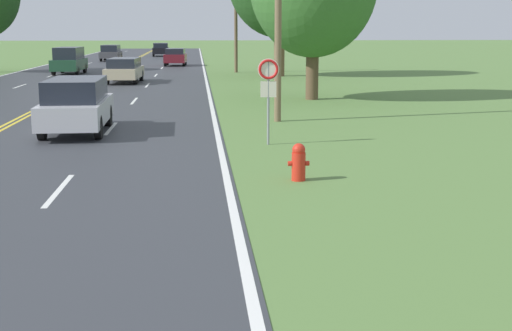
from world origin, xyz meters
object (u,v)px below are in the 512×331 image
at_px(traffic_sign, 268,80).
at_px(car_black_hatchback_horizon, 161,49).
at_px(car_dark_green_suv_mid_far, 69,60).
at_px(car_dark_grey_van_distant, 111,52).
at_px(car_maroon_hatchback_receding, 175,56).
at_px(fire_hydrant, 299,162).
at_px(car_champagne_suv_mid_near, 124,69).
at_px(car_silver_suv_approaching, 76,104).

height_order(traffic_sign, car_black_hatchback_horizon, traffic_sign).
bearing_deg(car_black_hatchback_horizon, car_dark_green_suv_mid_far, -10.52).
height_order(traffic_sign, car_dark_grey_van_distant, traffic_sign).
height_order(car_maroon_hatchback_receding, car_dark_grey_van_distant, car_dark_grey_van_distant).
height_order(fire_hydrant, traffic_sign, traffic_sign).
distance_m(car_champagne_suv_mid_near, car_dark_green_suv_mid_far, 9.74).
height_order(car_dark_green_suv_mid_far, car_black_hatchback_horizon, car_dark_green_suv_mid_far).
xyz_separation_m(car_silver_suv_approaching, car_maroon_hatchback_receding, (1.96, 40.58, -0.09)).
distance_m(car_silver_suv_approaching, car_dark_green_suv_mid_far, 30.05).
relative_size(car_champagne_suv_mid_near, car_dark_green_suv_mid_far, 1.02).
xyz_separation_m(car_silver_suv_approaching, car_black_hatchback_horizon, (-0.36, 62.82, -0.08)).
bearing_deg(traffic_sign, car_champagne_suv_mid_near, 104.73).
xyz_separation_m(traffic_sign, car_dark_green_suv_mid_far, (-10.99, 32.40, -0.81)).
height_order(car_champagne_suv_mid_near, car_maroon_hatchback_receding, car_maroon_hatchback_receding).
height_order(car_dark_green_suv_mid_far, car_dark_grey_van_distant, car_dark_green_suv_mid_far).
xyz_separation_m(car_champagne_suv_mid_near, car_dark_grey_van_distant, (-4.21, 29.66, 0.05)).
distance_m(car_champagne_suv_mid_near, car_black_hatchback_horizon, 41.77).
relative_size(fire_hydrant, traffic_sign, 0.34).
distance_m(traffic_sign, car_champagne_suv_mid_near, 24.71).
bearing_deg(car_dark_grey_van_distant, fire_hydrant, -168.63).
relative_size(car_silver_suv_approaching, car_champagne_suv_mid_near, 0.98).
bearing_deg(car_dark_grey_van_distant, car_silver_suv_approaching, -173.61).
bearing_deg(car_champagne_suv_mid_near, traffic_sign, 16.93).
xyz_separation_m(fire_hydrant, car_champagne_suv_mid_near, (-6.44, 28.71, 0.39)).
relative_size(traffic_sign, car_dark_green_suv_mid_far, 0.50).
bearing_deg(traffic_sign, car_dark_green_suv_mid_far, 108.73).
xyz_separation_m(traffic_sign, car_black_hatchback_horizon, (-6.09, 65.65, -0.99)).
bearing_deg(fire_hydrant, car_dark_grey_van_distant, 100.34).
height_order(fire_hydrant, car_silver_suv_approaching, car_silver_suv_approaching).
distance_m(car_silver_suv_approaching, car_champagne_suv_mid_near, 21.06).
bearing_deg(traffic_sign, car_black_hatchback_horizon, 95.30).
bearing_deg(traffic_sign, fire_hydrant, -88.05).
height_order(traffic_sign, car_dark_green_suv_mid_far, traffic_sign).
bearing_deg(car_dark_grey_van_distant, car_black_hatchback_horizon, -18.95).
bearing_deg(fire_hydrant, car_maroon_hatchback_receding, 94.66).
distance_m(car_maroon_hatchback_receding, car_dark_grey_van_distant, 12.16).
xyz_separation_m(traffic_sign, car_maroon_hatchback_receding, (-3.77, 43.40, -0.99)).
bearing_deg(fire_hydrant, traffic_sign, 91.95).
relative_size(car_silver_suv_approaching, car_dark_green_suv_mid_far, 0.99).
bearing_deg(car_silver_suv_approaching, car_dark_grey_van_distant, -175.69).
height_order(car_champagne_suv_mid_near, car_dark_green_suv_mid_far, car_dark_green_suv_mid_far).
distance_m(car_dark_grey_van_distant, car_black_hatchback_horizon, 12.89).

